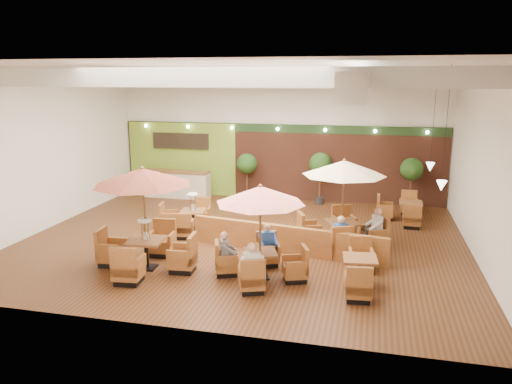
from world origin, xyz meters
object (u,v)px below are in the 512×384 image
(diner_2, at_px, (226,248))
(booth_divider, at_px, (285,240))
(table_5, at_px, (403,211))
(diner_4, at_px, (376,224))
(table_0, at_px, (144,201))
(table_2, at_px, (343,188))
(diner_0, at_px, (252,262))
(table_3, at_px, (187,217))
(diner_3, at_px, (340,232))
(topiary_2, at_px, (412,171))
(table_1, at_px, (260,214))
(topiary_0, at_px, (247,165))
(table_4, at_px, (359,272))
(topiary_1, at_px, (320,166))
(diner_1, at_px, (268,240))
(service_counter, at_px, (176,184))

(diner_2, bearing_deg, booth_divider, 128.34)
(table_5, height_order, diner_4, diner_4)
(table_0, distance_m, table_2, 5.99)
(booth_divider, height_order, diner_0, diner_0)
(diner_0, distance_m, diner_2, 1.30)
(table_3, distance_m, diner_3, 5.53)
(topiary_2, bearing_deg, table_5, -101.03)
(table_1, distance_m, table_5, 7.70)
(table_3, bearing_deg, booth_divider, -32.74)
(table_1, relative_size, diner_0, 3.15)
(diner_3, bearing_deg, topiary_0, 92.65)
(table_4, distance_m, topiary_2, 8.38)
(diner_0, bearing_deg, table_1, 69.30)
(topiary_1, bearing_deg, table_5, -28.23)
(topiary_0, relative_size, diner_1, 2.80)
(topiary_0, bearing_deg, booth_divider, -65.97)
(table_1, xyz_separation_m, diner_4, (2.92, 3.06, -0.96))
(table_0, distance_m, diner_2, 2.56)
(table_4, bearing_deg, table_3, 144.24)
(booth_divider, xyz_separation_m, topiary_0, (-2.77, 6.22, 1.08))
(table_5, bearing_deg, table_4, -100.39)
(table_5, bearing_deg, topiary_1, 153.41)
(booth_divider, bearing_deg, diner_1, -96.00)
(table_3, height_order, diner_4, table_3)
(table_1, bearing_deg, topiary_2, 42.30)
(service_counter, height_order, table_1, table_1)
(table_4, relative_size, diner_4, 3.04)
(table_4, relative_size, topiary_2, 1.21)
(topiary_2, height_order, diner_2, topiary_2)
(topiary_1, xyz_separation_m, diner_3, (1.25, -6.19, -0.85))
(service_counter, bearing_deg, diner_2, -59.65)
(booth_divider, relative_size, topiary_0, 3.02)
(table_1, relative_size, table_4, 1.04)
(service_counter, bearing_deg, diner_4, -30.20)
(table_4, height_order, table_5, table_4)
(diner_3, bearing_deg, table_0, 170.03)
(table_0, distance_m, table_1, 3.20)
(table_3, bearing_deg, topiary_2, 21.18)
(diner_2, distance_m, diner_4, 4.91)
(table_3, distance_m, table_4, 6.88)
(table_0, relative_size, diner_3, 3.56)
(booth_divider, height_order, table_3, table_3)
(table_2, bearing_deg, diner_1, -154.41)
(table_3, height_order, diner_0, table_3)
(table_3, bearing_deg, diner_3, -26.09)
(service_counter, bearing_deg, diner_1, -51.66)
(table_2, relative_size, table_3, 1.16)
(topiary_2, bearing_deg, diner_1, -120.15)
(table_1, relative_size, table_3, 1.05)
(table_2, height_order, diner_4, table_2)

